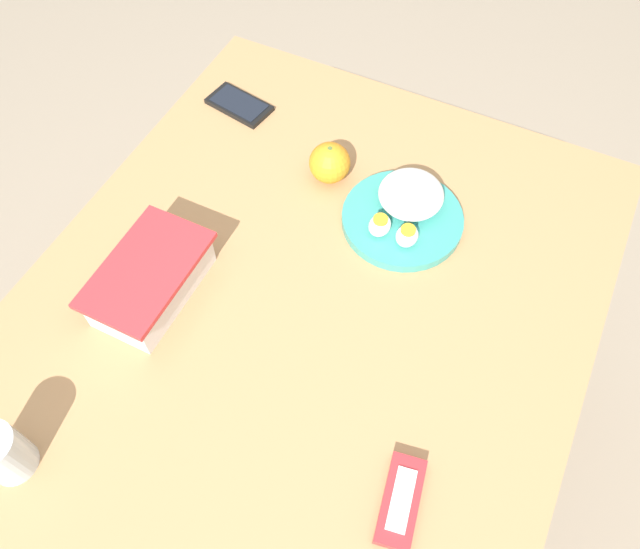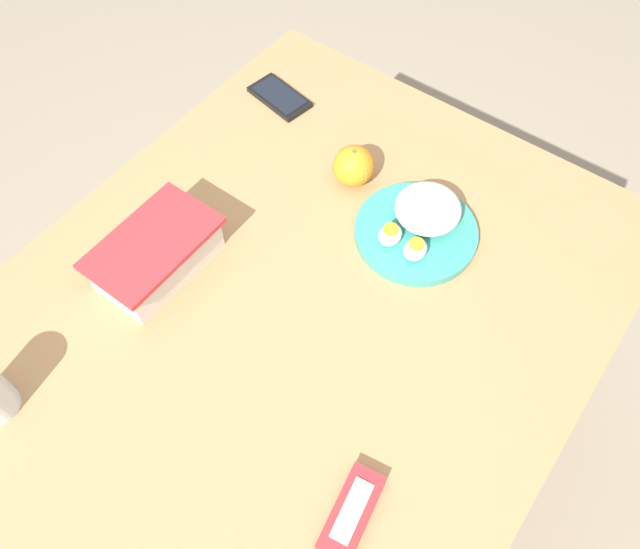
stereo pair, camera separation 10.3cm
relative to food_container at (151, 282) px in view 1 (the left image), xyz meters
The scene contains 8 objects.
ground_plane 0.77m from the food_container, 75.30° to the right, with size 10.00×10.00×0.00m, color gray.
table 0.27m from the food_container, 75.30° to the right, with size 1.17×0.91×0.70m.
food_container is the anchor object (origin of this frame).
orange_fruit 0.39m from the food_container, 23.21° to the right, with size 0.08×0.08×0.08m.
rice_plate 0.46m from the food_container, 44.09° to the right, with size 0.22×0.22×0.07m.
candy_bar 0.52m from the food_container, 105.43° to the right, with size 0.13×0.07×0.02m.
cell_phone 0.46m from the food_container, 12.07° to the left, with size 0.09×0.14×0.01m.
drinking_glass 0.33m from the food_container, behind, with size 0.07×0.07×0.09m.
Camera 1 is at (-0.43, -0.25, 1.60)m, focal length 35.00 mm.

